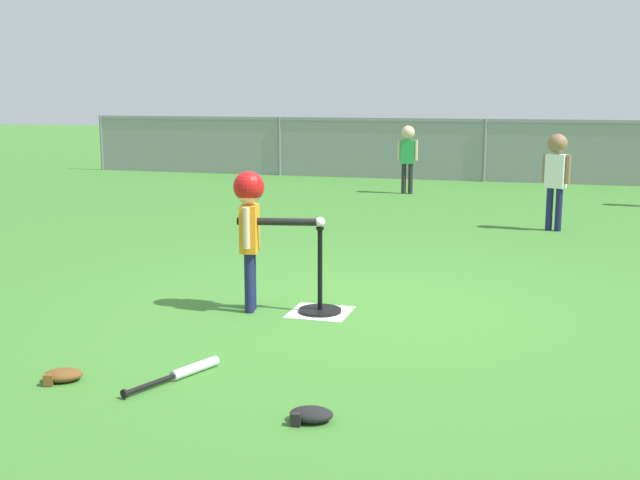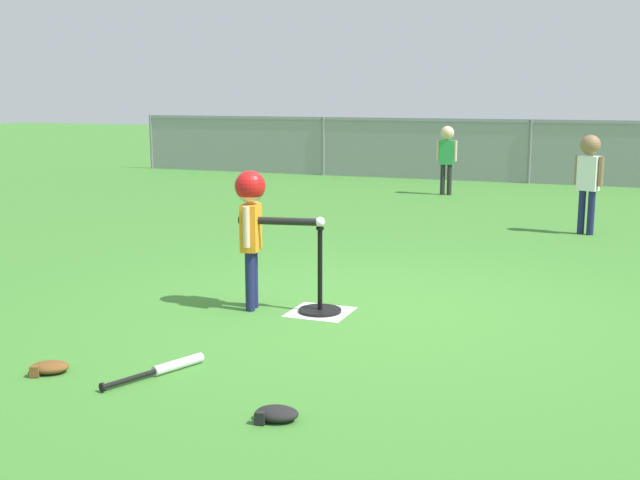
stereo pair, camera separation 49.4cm
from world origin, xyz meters
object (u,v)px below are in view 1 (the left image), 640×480
Objects in this scene: fielder_deep_left at (556,169)px; batter_child at (251,212)px; spare_bat_silver at (186,371)px; baseball_on_tee at (320,222)px; fielder_deep_right at (408,150)px; glove_by_plate at (311,415)px; glove_near_bats at (62,375)px; batting_tee at (320,299)px.

batter_child is at bearing -116.50° from fielder_deep_left.
baseball_on_tee is at bearing 76.76° from spare_bat_silver.
baseball_on_tee is 4.54m from fielder_deep_left.
spare_bat_silver is at bearing -84.22° from batter_child.
fielder_deep_right is 0.96× the size of fielder_deep_left.
fielder_deep_left reaches higher than batter_child.
fielder_deep_left is at bearing -52.48° from fielder_deep_right.
glove_by_plate and glove_near_bats have the same top height.
batter_child is 4.83m from fielder_deep_left.
fielder_deep_left is (2.30, -3.00, 0.03)m from fielder_deep_right.
batter_child reaches higher than batting_tee.
fielder_deep_left is 1.73× the size of spare_bat_silver.
fielder_deep_right is at bearing 91.92° from spare_bat_silver.
fielder_deep_right reaches higher than spare_bat_silver.
fielder_deep_left is at bearing 68.64° from baseball_on_tee.
batter_child is at bearing 95.78° from spare_bat_silver.
fielder_deep_left reaches higher than fielder_deep_right.
glove_near_bats is at bearing -92.21° from fielder_deep_right.
spare_bat_silver is (0.14, -1.43, -0.72)m from batter_child.
batter_child is 7.32m from fielder_deep_right.
glove_near_bats is at bearing -106.32° from batter_child.
fielder_deep_right is (-0.65, 7.22, 0.02)m from baseball_on_tee.
batting_tee is 0.58m from baseball_on_tee.
batter_child is at bearing 119.22° from glove_by_plate.
baseball_on_tee reaches higher than spare_bat_silver.
spare_bat_silver is (0.29, -8.75, -0.68)m from fielder_deep_right.
batting_tee is 0.98× the size of spare_bat_silver.
glove_near_bats is (-1.00, -1.79, -0.65)m from baseball_on_tee.
glove_by_plate is at bearing -100.43° from fielder_deep_left.
fielder_deep_left is (2.16, 4.32, -0.01)m from batter_child.
fielder_deep_left reaches higher than spare_bat_silver.
fielder_deep_left reaches higher than batting_tee.
baseball_on_tee is at bearing 60.86° from glove_near_bats.
batting_tee is 2.05m from glove_near_bats.
batting_tee reaches higher than glove_by_plate.
glove_by_plate is 1.52m from glove_near_bats.
fielder_deep_left is at bearing 68.64° from batting_tee.
fielder_deep_right is at bearing 127.52° from fielder_deep_left.
spare_bat_silver is (-2.01, -5.75, -0.71)m from fielder_deep_left.
glove_near_bats is (-1.00, -1.79, -0.07)m from batting_tee.
glove_near_bats is (-1.52, 0.14, 0.00)m from glove_by_plate.
spare_bat_silver is (-0.36, -1.52, -0.65)m from baseball_on_tee.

